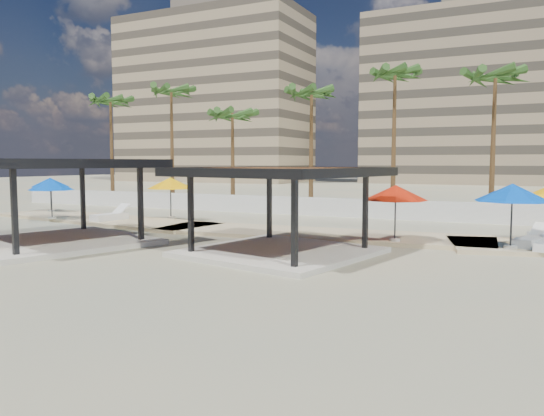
{
  "coord_description": "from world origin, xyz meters",
  "views": [
    {
      "loc": [
        11.12,
        -16.4,
        3.5
      ],
      "look_at": [
        0.46,
        5.44,
        1.4
      ],
      "focal_mm": 35.0,
      "sensor_mm": 36.0,
      "label": 1
    }
  ],
  "objects_px": {
    "pavilion_west": "(54,194)",
    "lounger_b": "(533,241)",
    "umbrella_c": "(396,193)",
    "lounger_a": "(110,216)",
    "umbrella_a": "(50,182)",
    "pavilion_central": "(280,203)"
  },
  "relations": [
    {
      "from": "pavilion_west",
      "to": "lounger_b",
      "type": "bearing_deg",
      "value": 39.18
    },
    {
      "from": "umbrella_a",
      "to": "lounger_b",
      "type": "height_order",
      "value": "umbrella_a"
    },
    {
      "from": "pavilion_central",
      "to": "lounger_b",
      "type": "height_order",
      "value": "pavilion_central"
    },
    {
      "from": "pavilion_central",
      "to": "umbrella_a",
      "type": "xyz_separation_m",
      "value": [
        -20.72,
        7.56,
        0.17
      ]
    },
    {
      "from": "lounger_b",
      "to": "lounger_a",
      "type": "bearing_deg",
      "value": 111.83
    },
    {
      "from": "pavilion_west",
      "to": "lounger_b",
      "type": "xyz_separation_m",
      "value": [
        18.33,
        7.23,
        -1.78
      ]
    },
    {
      "from": "pavilion_central",
      "to": "umbrella_c",
      "type": "bearing_deg",
      "value": 62.46
    },
    {
      "from": "pavilion_west",
      "to": "lounger_a",
      "type": "height_order",
      "value": "pavilion_west"
    },
    {
      "from": "lounger_b",
      "to": "umbrella_a",
      "type": "bearing_deg",
      "value": 107.04
    },
    {
      "from": "umbrella_a",
      "to": "umbrella_c",
      "type": "distance_m",
      "value": 24.37
    },
    {
      "from": "umbrella_a",
      "to": "lounger_a",
      "type": "height_order",
      "value": "umbrella_a"
    },
    {
      "from": "umbrella_c",
      "to": "pavilion_west",
      "type": "bearing_deg",
      "value": -154.97
    },
    {
      "from": "umbrella_c",
      "to": "lounger_b",
      "type": "bearing_deg",
      "value": 11.98
    },
    {
      "from": "umbrella_a",
      "to": "lounger_b",
      "type": "bearing_deg",
      "value": -4.45
    },
    {
      "from": "lounger_a",
      "to": "lounger_b",
      "type": "relative_size",
      "value": 1.02
    },
    {
      "from": "umbrella_a",
      "to": "umbrella_c",
      "type": "height_order",
      "value": "umbrella_c"
    },
    {
      "from": "umbrella_c",
      "to": "lounger_b",
      "type": "relative_size",
      "value": 1.34
    },
    {
      "from": "umbrella_c",
      "to": "pavilion_central",
      "type": "bearing_deg",
      "value": -129.36
    },
    {
      "from": "pavilion_west",
      "to": "lounger_a",
      "type": "relative_size",
      "value": 3.7
    },
    {
      "from": "pavilion_west",
      "to": "lounger_b",
      "type": "distance_m",
      "value": 19.78
    },
    {
      "from": "pavilion_central",
      "to": "lounger_b",
      "type": "xyz_separation_m",
      "value": [
        8.65,
        5.27,
        -1.59
      ]
    },
    {
      "from": "pavilion_west",
      "to": "lounger_b",
      "type": "height_order",
      "value": "pavilion_west"
    }
  ]
}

